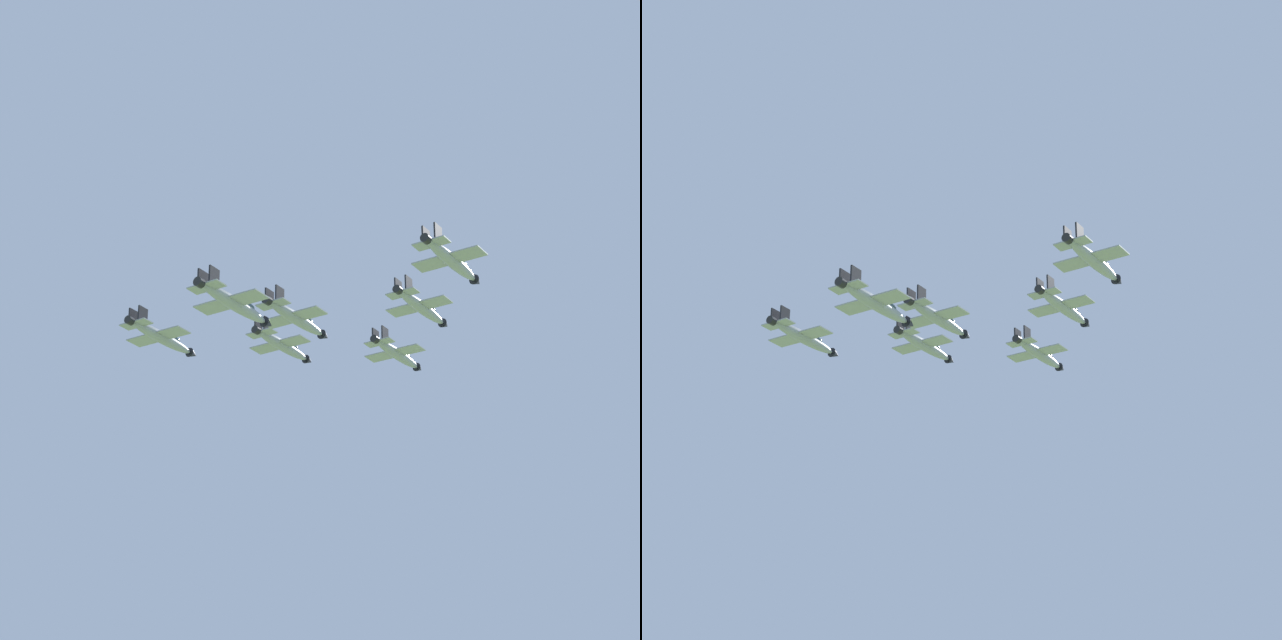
{
  "view_description": "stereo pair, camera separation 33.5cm",
  "coord_description": "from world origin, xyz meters",
  "views": [
    {
      "loc": [
        -89.85,
        165.87,
        45.34
      ],
      "look_at": [
        -23.79,
        21.47,
        116.74
      ],
      "focal_mm": 69.01,
      "sensor_mm": 36.0,
      "label": 1
    },
    {
      "loc": [
        -90.16,
        165.73,
        45.34
      ],
      "look_at": [
        -23.79,
        21.47,
        116.74
      ],
      "focal_mm": 69.01,
      "sensor_mm": 36.0,
      "label": 2
    }
  ],
  "objects": [
    {
      "name": "jet_lead",
      "position": [
        -26.99,
        -0.55,
        119.36
      ],
      "size": [
        9.64,
        15.51,
        3.26
      ],
      "rotation": [
        0.0,
        0.0,
        4.57
      ],
      "color": "#9EA3A8"
    },
    {
      "name": "jet_slot_rear",
      "position": [
        -22.92,
        27.44,
        114.76
      ],
      "size": [
        9.71,
        15.6,
        3.28
      ],
      "rotation": [
        0.0,
        0.0,
        4.57
      ],
      "color": "#9EA3A8"
    },
    {
      "name": "jet_right_outer",
      "position": [
        -46.72,
        30.9,
        117.04
      ],
      "size": [
        9.81,
        15.78,
        3.32
      ],
      "rotation": [
        0.0,
        0.0,
        4.57
      ],
      "color": "#9EA3A8"
    },
    {
      "name": "jet_right_wingman",
      "position": [
        -36.85,
        15.17,
        118.91
      ],
      "size": [
        9.67,
        15.53,
        3.27
      ],
      "rotation": [
        0.0,
        0.0,
        4.57
      ],
      "color": "#9EA3A8"
    },
    {
      "name": "jet_trailing",
      "position": [
        -20.89,
        41.44,
        111.49
      ],
      "size": [
        10.12,
        16.28,
        3.43
      ],
      "rotation": [
        0.0,
        0.0,
        4.58
      ],
      "color": "#9EA3A8"
    },
    {
      "name": "jet_left_wingman",
      "position": [
        -13.06,
        11.71,
        118.53
      ],
      "size": [
        9.65,
        15.51,
        3.26
      ],
      "rotation": [
        0.0,
        0.0,
        4.57
      ],
      "color": "#9EA3A8"
    },
    {
      "name": "jet_left_outer",
      "position": [
        0.87,
        23.98,
        117.55
      ],
      "size": [
        10.1,
        16.26,
        3.42
      ],
      "rotation": [
        0.0,
        0.0,
        4.58
      ],
      "color": "#9EA3A8"
    }
  ]
}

